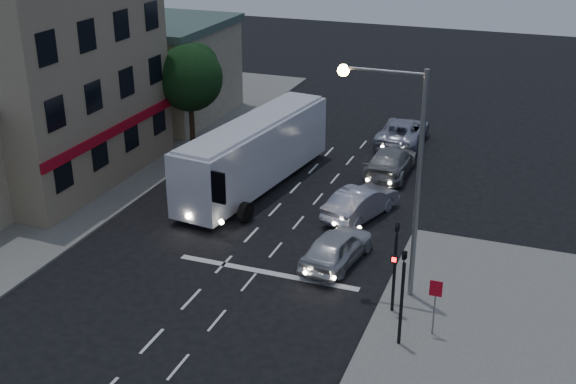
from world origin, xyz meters
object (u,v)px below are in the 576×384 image
at_px(car_sedan_b, 390,162).
at_px(car_sedan_c, 403,131).
at_px(tour_bus, 255,151).
at_px(street_tree, 189,75).
at_px(car_suv, 337,247).
at_px(streetlight, 402,159).
at_px(traffic_signal_main, 395,257).
at_px(regulatory_sign, 435,299).
at_px(car_sedan_a, 361,203).
at_px(traffic_signal_side, 403,286).

relative_size(car_sedan_b, car_sedan_c, 0.96).
height_order(tour_bus, car_sedan_c, tour_bus).
relative_size(car_sedan_c, street_tree, 0.91).
distance_m(car_sedan_b, street_tree, 13.06).
bearing_deg(car_suv, car_sedan_c, -79.20).
bearing_deg(car_suv, streetlight, 159.29).
relative_size(traffic_signal_main, regulatory_sign, 1.86).
relative_size(car_suv, street_tree, 0.73).
xyz_separation_m(streetlight, street_tree, (-15.55, 12.82, -1.23)).
bearing_deg(car_sedan_a, regulatory_sign, 137.86).
bearing_deg(car_sedan_a, streetlight, 133.92).
bearing_deg(street_tree, traffic_signal_main, -42.03).
distance_m(traffic_signal_main, traffic_signal_side, 2.10).
distance_m(tour_bus, regulatory_sign, 15.57).
height_order(tour_bus, regulatory_sign, tour_bus).
xyz_separation_m(car_sedan_a, traffic_signal_side, (4.07, -9.88, 1.65)).
distance_m(traffic_signal_side, regulatory_sign, 1.61).
relative_size(car_sedan_c, regulatory_sign, 2.57).
height_order(car_sedan_b, streetlight, streetlight).
bearing_deg(car_sedan_c, tour_bus, 58.30).
bearing_deg(regulatory_sign, traffic_signal_main, 149.16).
height_order(tour_bus, traffic_signal_side, traffic_signal_side).
relative_size(car_sedan_a, regulatory_sign, 2.12).
relative_size(tour_bus, car_sedan_b, 2.28).
relative_size(car_suv, regulatory_sign, 2.05).
relative_size(tour_bus, street_tree, 1.99).
bearing_deg(car_sedan_a, traffic_signal_main, 131.34).
xyz_separation_m(traffic_signal_main, traffic_signal_side, (0.70, -1.98, 0.00)).
height_order(car_suv, street_tree, street_tree).
bearing_deg(traffic_signal_main, regulatory_sign, -30.84).
bearing_deg(car_sedan_b, car_suv, 90.97).
height_order(car_sedan_c, streetlight, streetlight).
xyz_separation_m(traffic_signal_main, streetlight, (-0.26, 1.42, 3.31)).
relative_size(traffic_signal_side, street_tree, 0.66).
relative_size(tour_bus, traffic_signal_side, 3.01).
relative_size(car_sedan_b, traffic_signal_side, 1.32).
height_order(car_sedan_b, traffic_signal_main, traffic_signal_main).
bearing_deg(car_sedan_b, car_sedan_c, -84.79).
distance_m(car_sedan_c, street_tree, 13.56).
relative_size(car_sedan_b, street_tree, 0.87).
bearing_deg(car_sedan_b, traffic_signal_main, 103.46).
bearing_deg(street_tree, car_sedan_b, -1.91).
height_order(tour_bus, car_suv, tour_bus).
height_order(traffic_signal_main, streetlight, streetlight).
xyz_separation_m(car_suv, car_sedan_c, (-0.66, 16.27, 0.02)).
bearing_deg(car_suv, traffic_signal_main, 144.39).
bearing_deg(streetlight, car_suv, 150.82).
relative_size(car_sedan_b, traffic_signal_main, 1.32).
bearing_deg(car_suv, car_sedan_a, -78.58).
bearing_deg(regulatory_sign, street_tree, 138.92).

